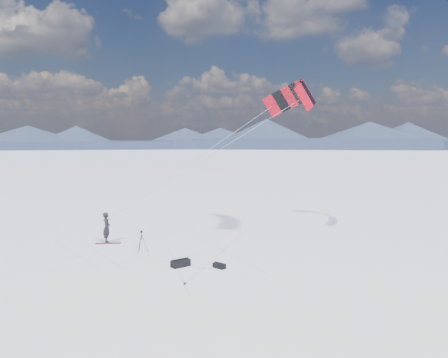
{
  "coord_description": "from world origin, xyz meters",
  "views": [
    {
      "loc": [
        2.08,
        -22.59,
        5.91
      ],
      "look_at": [
        5.43,
        3.53,
        3.65
      ],
      "focal_mm": 35.0,
      "sensor_mm": 36.0,
      "label": 1
    }
  ],
  "objects": [
    {
      "name": "snow_tracks",
      "position": [
        -0.56,
        -0.72,
        0.0
      ],
      "size": [
        17.62,
        14.39,
        0.01
      ],
      "color": "silver",
      "rests_on": "ground"
    },
    {
      "name": "gear_bag_b",
      "position": [
        4.41,
        -2.72,
        0.12
      ],
      "size": [
        0.62,
        0.66,
        0.28
      ],
      "rotation": [
        0.0,
        0.0,
        -0.87
      ],
      "color": "black",
      "rests_on": "ground"
    },
    {
      "name": "ground",
      "position": [
        0.0,
        0.0,
        0.0
      ],
      "size": [
        1800.0,
        1800.0,
        0.0
      ],
      "primitive_type": "plane",
      "color": "white"
    },
    {
      "name": "snowboard",
      "position": [
        -1.43,
        2.99,
        0.02
      ],
      "size": [
        1.5,
        0.33,
        0.04
      ],
      "primitive_type": "cube",
      "rotation": [
        0.0,
        0.0,
        -0.04
      ],
      "color": "maroon",
      "rests_on": "ground"
    },
    {
      "name": "horizon_hills",
      "position": [
        -0.0,
        0.0,
        4.66
      ],
      "size": [
        704.84,
        706.81,
        10.53
      ],
      "color": "#182437",
      "rests_on": "ground"
    },
    {
      "name": "tripod",
      "position": [
        0.62,
        0.78,
        0.76
      ],
      "size": [
        0.55,
        0.62,
        1.17
      ],
      "rotation": [
        0.0,
        0.0,
        -0.03
      ],
      "color": "black",
      "rests_on": "ground"
    },
    {
      "name": "power_kite",
      "position": [
        9.89,
        3.81,
        8.69
      ],
      "size": [
        12.66,
        6.65,
        8.32
      ],
      "color": "#AB0718",
      "rests_on": "ground"
    },
    {
      "name": "gear_bag_a",
      "position": [
        2.61,
        -2.26,
        0.18
      ],
      "size": [
        0.99,
        0.82,
        0.4
      ],
      "rotation": [
        0.0,
        0.0,
        0.54
      ],
      "color": "black",
      "rests_on": "ground"
    },
    {
      "name": "snowkiter",
      "position": [
        -1.53,
        3.23,
        0.0
      ],
      "size": [
        0.49,
        0.7,
        1.81
      ],
      "primitive_type": "imported",
      "rotation": [
        0.0,
        0.0,
        1.67
      ],
      "color": "black",
      "rests_on": "ground"
    }
  ]
}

